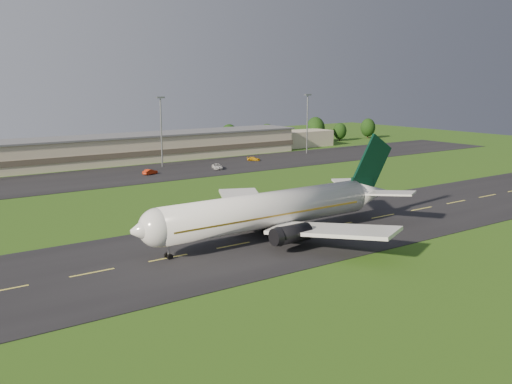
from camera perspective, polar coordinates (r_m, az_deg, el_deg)
ground at (r=100.63m, az=8.33°, el=-3.30°), size 360.00×360.00×0.00m
taxiway at (r=100.62m, az=8.33°, el=-3.28°), size 220.00×30.00×0.10m
apron at (r=159.56m, az=-9.70°, el=1.99°), size 260.00×30.00×0.10m
airliner at (r=90.30m, az=1.60°, el=-1.81°), size 51.25×42.18×15.57m
terminal at (r=183.47m, az=-11.20°, el=4.35°), size 145.00×16.00×8.40m
light_mast_centre at (r=167.44m, az=-9.48°, el=6.80°), size 2.40×1.20×20.35m
light_mast_east at (r=197.55m, az=5.16°, el=7.53°), size 2.40×1.20×20.35m
tree_line at (r=203.96m, az=-5.44°, el=5.42°), size 196.68×8.97×10.41m
service_vehicle_b at (r=155.19m, az=-10.55°, el=2.00°), size 4.58×2.88×1.42m
service_vehicle_c at (r=162.50m, az=-3.89°, el=2.57°), size 4.15×5.79×1.46m
service_vehicle_d at (r=179.04m, az=-0.24°, el=3.34°), size 4.29×3.82×1.20m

